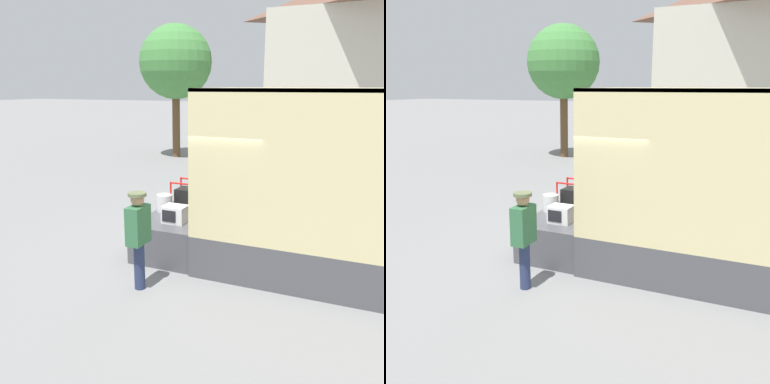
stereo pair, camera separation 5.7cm
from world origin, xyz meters
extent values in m
plane|color=gray|center=(0.00, 0.00, 0.00)|extent=(160.00, 160.00, 0.00)
cube|color=#4C4C51|center=(2.27, 0.00, 0.37)|extent=(4.53, 2.30, 0.75)
cube|color=beige|center=(2.27, 1.12, 2.01)|extent=(4.53, 0.06, 2.51)
cube|color=beige|center=(2.27, -1.12, 2.01)|extent=(4.53, 0.06, 2.51)
cube|color=beige|center=(2.27, 0.00, 3.23)|extent=(4.53, 2.30, 0.06)
cylinder|color=orange|center=(1.34, -0.65, 0.93)|extent=(0.28, 0.28, 0.36)
cube|color=#4C4C51|center=(-0.65, 0.00, 0.37)|extent=(1.30, 2.18, 0.75)
cube|color=white|center=(-0.56, -0.51, 0.91)|extent=(0.44, 0.35, 0.33)
cube|color=black|center=(-0.61, -0.69, 0.91)|extent=(0.28, 0.01, 0.22)
cube|color=black|center=(-0.66, 0.45, 0.97)|extent=(0.58, 0.43, 0.44)
cylinder|color=slate|center=(-0.43, 0.45, 0.99)|extent=(0.22, 0.24, 0.24)
cylinder|color=red|center=(-1.01, 0.20, 1.05)|extent=(0.04, 0.04, 0.61)
cylinder|color=red|center=(-0.32, 0.20, 1.05)|extent=(0.04, 0.04, 0.61)
cylinder|color=red|center=(-1.01, 0.70, 1.05)|extent=(0.04, 0.04, 0.61)
cylinder|color=red|center=(-0.32, 0.70, 1.05)|extent=(0.04, 0.04, 0.61)
cylinder|color=red|center=(-0.66, 0.20, 1.34)|extent=(0.69, 0.04, 0.04)
cylinder|color=red|center=(-0.66, 0.70, 1.34)|extent=(0.69, 0.04, 0.04)
cylinder|color=silver|center=(-1.09, 0.07, 0.93)|extent=(0.33, 0.33, 0.36)
cylinder|color=navy|center=(-0.56, -1.88, 0.40)|extent=(0.18, 0.18, 0.80)
cube|color=#336B42|center=(-0.56, -1.88, 1.12)|extent=(0.24, 0.44, 0.63)
sphere|color=tan|center=(-0.56, -1.88, 1.54)|extent=(0.22, 0.22, 0.22)
cylinder|color=#606B47|center=(-0.56, -1.88, 1.62)|extent=(0.30, 0.30, 0.05)
cube|color=beige|center=(2.45, 14.84, 3.23)|extent=(8.88, 7.26, 6.46)
cylinder|color=brown|center=(-5.98, 10.71, 1.43)|extent=(0.36, 0.36, 2.85)
sphere|color=#478942|center=(-5.98, 10.71, 4.35)|extent=(3.33, 3.33, 3.33)
camera|label=1|loc=(2.89, -7.54, 3.30)|focal=40.00mm
camera|label=2|loc=(2.95, -7.51, 3.30)|focal=40.00mm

